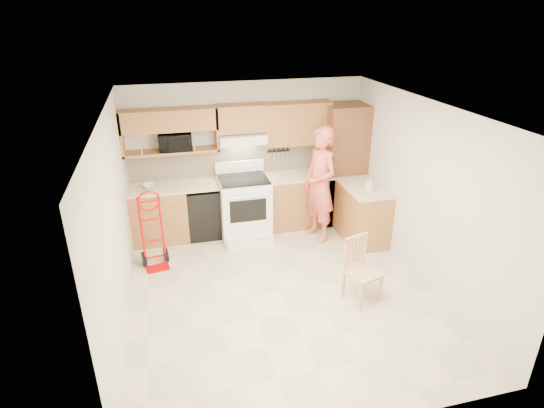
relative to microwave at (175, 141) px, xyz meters
name	(u,v)px	position (x,y,z in m)	size (l,w,h in m)	color
floor	(281,292)	(1.18, -2.08, -1.64)	(4.00, 4.50, 0.02)	#BEB59F
ceiling	(283,109)	(1.18, -2.08, 0.88)	(4.00, 4.50, 0.02)	white
wall_back	(247,155)	(1.18, 0.17, -0.38)	(4.00, 0.02, 2.50)	silver
wall_front	(356,322)	(1.18, -4.34, -0.38)	(4.00, 0.02, 2.50)	silver
wall_left	(115,227)	(-0.83, -2.08, -0.38)	(0.02, 4.50, 2.50)	silver
wall_right	(424,194)	(3.19, -2.08, -0.38)	(0.02, 4.50, 2.50)	silver
backsplash	(247,159)	(1.18, 0.15, -0.43)	(3.92, 0.03, 0.55)	beige
lower_cab_left	(159,215)	(-0.37, -0.14, -1.18)	(0.90, 0.60, 0.90)	#AC7A44
dishwasher	(205,211)	(0.38, -0.14, -1.21)	(0.60, 0.60, 0.85)	black
lower_cab_right	(297,200)	(2.01, -0.14, -1.18)	(1.14, 0.60, 0.90)	#AC7A44
countertop_left	(175,186)	(-0.07, -0.13, -0.71)	(1.50, 0.63, 0.04)	beige
countertop_right	(298,176)	(2.01, -0.13, -0.71)	(1.14, 0.63, 0.04)	beige
cab_return_right	(362,214)	(2.88, -0.94, -1.18)	(0.60, 1.00, 0.90)	#AC7A44
countertop_return	(365,188)	(2.88, -0.94, -0.71)	(0.63, 1.00, 0.04)	beige
pantry_tall	(343,165)	(2.83, -0.14, -0.58)	(0.70, 0.60, 2.10)	brown
upper_cab_left	(169,120)	(-0.07, 0.00, 0.35)	(1.50, 0.33, 0.34)	#AC7A44
upper_shelf_mw	(172,151)	(-0.07, 0.00, -0.16)	(1.50, 0.33, 0.04)	#AC7A44
upper_cab_center	(241,118)	(1.06, 0.00, 0.31)	(0.76, 0.33, 0.44)	#AC7A44
upper_cab_right	(297,123)	(2.01, 0.00, 0.17)	(1.14, 0.33, 0.70)	#AC7A44
range_hood	(242,138)	(1.06, -0.06, 0.00)	(0.76, 0.46, 0.14)	white
knife_strip	(279,155)	(1.73, 0.12, -0.39)	(0.40, 0.05, 0.29)	black
microwave	(175,141)	(0.00, 0.00, 0.00)	(0.51, 0.35, 0.28)	black
range	(245,203)	(1.03, -0.36, -1.03)	(0.82, 1.08, 1.21)	white
person	(320,185)	(2.19, -0.74, -0.67)	(0.70, 0.46, 1.91)	#E05B47
hand_truck	(153,233)	(-0.46, -0.99, -1.08)	(0.43, 0.40, 1.10)	#C70905
dining_chair	(363,271)	(2.17, -2.51, -1.19)	(0.40, 0.43, 0.88)	#DFAF75
soap_bottle	(370,184)	(2.88, -1.10, -0.59)	(0.09, 0.10, 0.21)	white
bowl	(150,186)	(-0.46, -0.14, -0.66)	(0.23, 0.23, 0.06)	white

